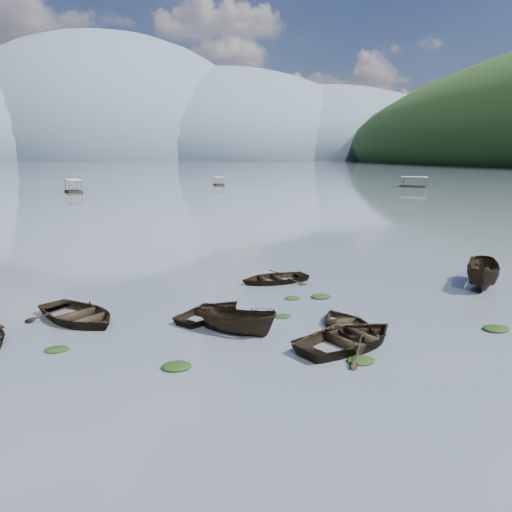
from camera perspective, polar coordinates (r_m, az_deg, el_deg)
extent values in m
plane|color=#4F5763|center=(18.56, 8.30, -13.34)|extent=(2400.00, 2400.00, 0.00)
ellipsoid|color=#475666|center=(917.32, -16.19, 10.52)|extent=(520.00, 520.00, 340.00)
ellipsoid|color=#475666|center=(927.33, -3.54, 10.94)|extent=(520.00, 520.00, 260.00)
ellipsoid|color=#475666|center=(972.09, 7.19, 10.90)|extent=(520.00, 520.00, 220.00)
imported|color=black|center=(24.62, -5.05, -6.94)|extent=(4.98, 4.84, 0.84)
imported|color=black|center=(22.36, -2.17, -8.83)|extent=(3.86, 3.48, 1.47)
imported|color=black|center=(23.32, 10.31, -8.14)|extent=(2.85, 3.94, 0.80)
imported|color=black|center=(21.30, 10.62, -10.09)|extent=(6.12, 5.40, 1.05)
imported|color=black|center=(32.80, 24.44, -3.27)|extent=(4.47, 5.06, 1.91)
imported|color=black|center=(25.37, -19.65, -7.02)|extent=(6.00, 6.27, 1.06)
imported|color=black|center=(31.07, 2.08, -3.00)|extent=(4.86, 3.87, 0.90)
ellipsoid|color=black|center=(19.19, -9.07, -12.51)|extent=(1.14, 0.93, 0.25)
ellipsoid|color=black|center=(22.83, -1.30, -8.39)|extent=(1.12, 0.90, 0.25)
ellipsoid|color=black|center=(19.87, 11.88, -11.76)|extent=(1.10, 0.88, 0.24)
ellipsoid|color=black|center=(27.55, 4.17, -4.91)|extent=(0.86, 0.73, 0.19)
ellipsoid|color=black|center=(25.20, 25.74, -7.64)|extent=(1.23, 0.98, 0.25)
ellipsoid|color=black|center=(22.04, -21.83, -9.99)|extent=(0.96, 0.77, 0.20)
ellipsoid|color=black|center=(24.54, 3.07, -6.97)|extent=(0.84, 0.70, 0.17)
ellipsoid|color=black|center=(27.96, 7.41, -4.74)|extent=(1.14, 0.91, 0.25)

